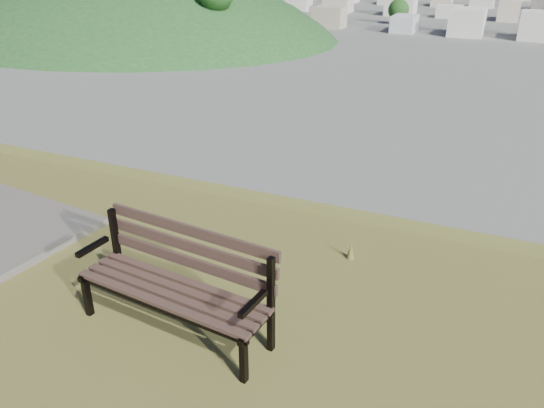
% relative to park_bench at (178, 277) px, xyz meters
% --- Properties ---
extents(park_bench, '(1.72, 0.70, 0.87)m').
position_rel_park_bench_xyz_m(park_bench, '(0.00, 0.00, 0.00)').
color(park_bench, '#442F27').
rests_on(park_bench, hilltop_mesa).
extents(green_wooded_hill, '(170.27, 136.21, 85.13)m').
position_rel_park_bench_xyz_m(green_wooded_hill, '(-121.24, 152.63, -25.37)').
color(green_wooded_hill, '#163C18').
rests_on(green_wooded_hill, ground).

